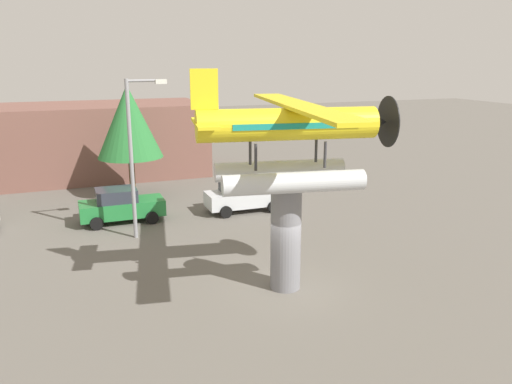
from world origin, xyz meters
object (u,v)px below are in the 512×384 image
at_px(car_far_silver, 243,195).
at_px(tree_east, 129,122).
at_px(floatplane_monument, 291,138).
at_px(storefront_building, 105,139).
at_px(streetlight_primary, 135,147).
at_px(car_mid_green, 121,205).
at_px(display_pedestal, 286,238).

distance_m(car_far_silver, tree_east, 8.28).
relative_size(floatplane_monument, storefront_building, 0.76).
distance_m(car_far_silver, streetlight_primary, 7.23).
xyz_separation_m(car_mid_green, car_far_silver, (6.51, -0.39, 0.00)).
xyz_separation_m(storefront_building, tree_east, (0.89, -7.02, 2.03)).
xyz_separation_m(car_far_silver, tree_east, (-5.25, 5.25, 3.66)).
bearing_deg(floatplane_monument, car_far_silver, 89.79).
bearing_deg(car_far_silver, car_mid_green, 176.58).
relative_size(floatplane_monument, tree_east, 1.56).
xyz_separation_m(display_pedestal, streetlight_primary, (-4.14, 7.44, 2.35)).
height_order(car_mid_green, storefront_building, storefront_building).
relative_size(streetlight_primary, storefront_building, 0.53).
bearing_deg(floatplane_monument, car_mid_green, 125.06).
xyz_separation_m(floatplane_monument, car_far_silver, (1.70, 9.75, -4.65)).
relative_size(car_far_silver, tree_east, 0.63).
height_order(streetlight_primary, tree_east, streetlight_primary).
relative_size(car_mid_green, storefront_building, 0.31).
relative_size(display_pedestal, tree_east, 0.58).
bearing_deg(streetlight_primary, car_far_silver, 21.02).
bearing_deg(tree_east, streetlight_primary, -95.36).
xyz_separation_m(floatplane_monument, tree_east, (-3.56, 15.00, -0.98)).
bearing_deg(storefront_building, car_far_silver, -63.42).
relative_size(display_pedestal, storefront_building, 0.28).
height_order(display_pedestal, floatplane_monument, floatplane_monument).
bearing_deg(display_pedestal, storefront_building, 101.10).
xyz_separation_m(car_mid_green, storefront_building, (0.37, 11.88, 1.64)).
distance_m(floatplane_monument, storefront_building, 22.67).
relative_size(car_mid_green, car_far_silver, 1.00).
xyz_separation_m(car_mid_green, streetlight_primary, (0.55, -2.68, 3.40)).
xyz_separation_m(streetlight_primary, storefront_building, (-0.18, 14.56, -1.76)).
height_order(car_mid_green, streetlight_primary, streetlight_primary).
bearing_deg(tree_east, display_pedestal, -77.11).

